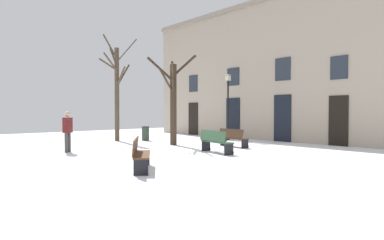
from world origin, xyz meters
The scene contains 10 objects.
ground_plane centered at (0.00, 0.00, 0.00)m, with size 34.09×34.09×0.00m, color white.
building_facade centered at (0.00, 8.56, 4.29)m, with size 21.30×0.60×8.50m.
tree_right_of_center centered at (-2.43, 2.63, 2.33)m, with size 1.67×2.50×4.67m.
tree_left_of_center centered at (-6.42, 1.71, 3.04)m, with size 2.11×2.04×6.19m.
streetlamp centered at (-2.51, 6.92, 2.42)m, with size 0.30×0.30×3.97m.
litter_bin centered at (-5.56, 3.09, 0.42)m, with size 0.45×0.45×0.82m.
bench_by_litter_bin centered at (1.20, 1.87, 0.47)m, with size 1.79×0.83×0.92m.
bench_near_center_tree centered at (2.32, -2.52, 0.48)m, with size 1.71×1.43×0.94m.
bench_far_corner centered at (0.18, 4.17, 0.45)m, with size 1.76×0.74×0.87m.
person_by_shop_door centered at (-3.13, -2.45, 0.94)m, with size 0.39×0.44×1.70m.
Camera 1 is at (10.12, -7.69, 1.68)m, focal length 30.10 mm.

